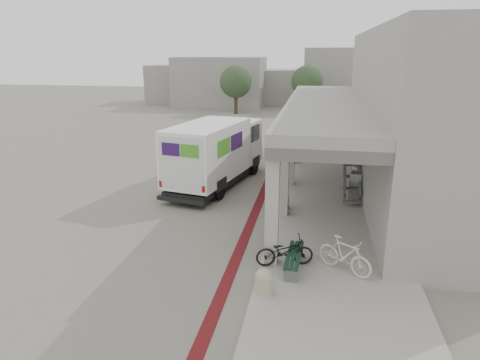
% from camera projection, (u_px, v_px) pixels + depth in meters
% --- Properties ---
extents(ground, '(120.00, 120.00, 0.00)m').
position_uv_depth(ground, '(226.00, 218.00, 16.34)').
color(ground, slate).
rests_on(ground, ground).
extents(bike_lane_stripe, '(0.35, 40.00, 0.01)m').
position_uv_depth(bike_lane_stripe, '(259.00, 202.00, 18.05)').
color(bike_lane_stripe, '#551114').
rests_on(bike_lane_stripe, ground).
extents(sidewalk, '(4.40, 28.00, 0.12)m').
position_uv_depth(sidewalk, '(333.00, 224.00, 15.64)').
color(sidewalk, '#9C978C').
rests_on(sidewalk, ground).
extents(transit_building, '(7.60, 17.00, 7.00)m').
position_uv_depth(transit_building, '(402.00, 117.00, 18.43)').
color(transit_building, gray).
rests_on(transit_building, ground).
extents(distant_backdrop, '(28.00, 10.00, 6.50)m').
position_uv_depth(distant_backdrop, '(267.00, 82.00, 49.85)').
color(distant_backdrop, gray).
rests_on(distant_backdrop, ground).
extents(tree_left, '(3.20, 3.20, 4.80)m').
position_uv_depth(tree_left, '(236.00, 82.00, 42.66)').
color(tree_left, '#38281C').
rests_on(tree_left, ground).
extents(tree_mid, '(3.20, 3.20, 4.80)m').
position_uv_depth(tree_mid, '(307.00, 81.00, 43.34)').
color(tree_mid, '#38281C').
rests_on(tree_mid, ground).
extents(tree_right, '(3.20, 3.20, 4.80)m').
position_uv_depth(tree_right, '(391.00, 83.00, 41.03)').
color(tree_right, '#38281C').
rests_on(tree_right, ground).
extents(fedex_truck, '(3.52, 7.42, 3.04)m').
position_uv_depth(fedex_truck, '(216.00, 152.00, 19.94)').
color(fedex_truck, black).
rests_on(fedex_truck, ground).
extents(bench, '(0.49, 1.87, 0.44)m').
position_uv_depth(bench, '(294.00, 258.00, 12.22)').
color(bench, slate).
rests_on(bench, sidewalk).
extents(bollard_near, '(0.46, 0.46, 0.69)m').
position_uv_depth(bollard_near, '(264.00, 281.00, 10.93)').
color(bollard_near, tan).
rests_on(bollard_near, sidewalk).
extents(bollard_far, '(0.41, 0.41, 0.61)m').
position_uv_depth(bollard_far, '(284.00, 201.00, 16.91)').
color(bollard_far, tan).
rests_on(bollard_far, sidewalk).
extents(utility_cabinet, '(0.64, 0.76, 1.10)m').
position_uv_depth(utility_cabinet, '(356.00, 185.00, 18.14)').
color(utility_cabinet, gray).
rests_on(utility_cabinet, sidewalk).
extents(bicycle_black, '(1.78, 1.04, 0.88)m').
position_uv_depth(bicycle_black, '(285.00, 251.00, 12.35)').
color(bicycle_black, black).
rests_on(bicycle_black, sidewalk).
extents(bicycle_cream, '(1.67, 1.40, 1.03)m').
position_uv_depth(bicycle_cream, '(345.00, 255.00, 11.96)').
color(bicycle_cream, beige).
rests_on(bicycle_cream, sidewalk).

